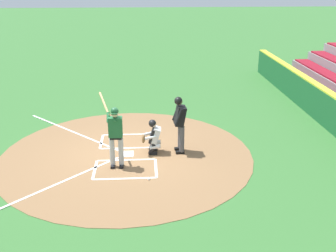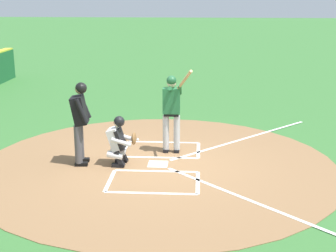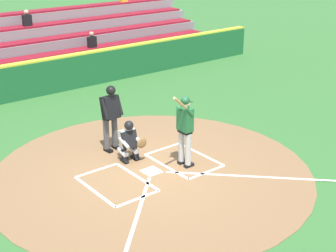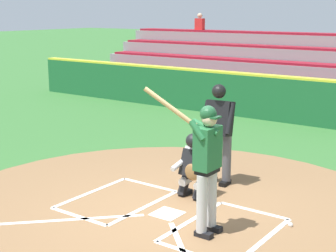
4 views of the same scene
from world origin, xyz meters
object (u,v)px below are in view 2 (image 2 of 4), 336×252
baseball (138,140)px  batter (172,108)px  catcher (119,140)px  plate_umpire (80,118)px

baseball → batter: bearing=46.2°
batter → catcher: size_ratio=1.88×
batter → baseball: bearing=-133.8°
plate_umpire → batter: bearing=115.3°
batter → plate_umpire: batter is taller
baseball → plate_umpire: bearing=-29.3°
plate_umpire → baseball: 2.35m
catcher → baseball: catcher is taller
plate_umpire → baseball: bearing=150.7°
batter → plate_umpire: size_ratio=1.14×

